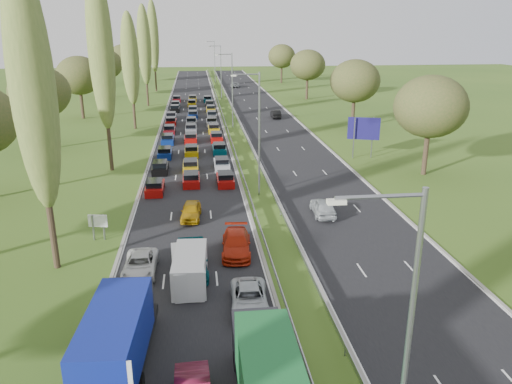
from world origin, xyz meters
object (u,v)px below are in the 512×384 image
info_sign (98,224)px  direction_sign (364,130)px  white_van_front (190,267)px  near_car_2 (140,265)px  blue_lorry (119,336)px  white_van_rear (188,269)px

info_sign → direction_sign: size_ratio=0.40×
white_van_front → direction_sign: bearing=57.9°
near_car_2 → blue_lorry: bearing=-88.4°
blue_lorry → direction_sign: (24.91, 38.86, 1.61)m
blue_lorry → near_car_2: bearing=94.3°
white_van_front → direction_sign: (21.62, 30.25, 2.51)m
direction_sign → blue_lorry: bearing=-122.7°
blue_lorry → white_van_front: bearing=72.8°
blue_lorry → direction_sign: 46.19m
white_van_front → direction_sign: 37.26m
near_car_2 → blue_lorry: blue_lorry is taller
blue_lorry → white_van_front: (3.30, 8.61, -0.90)m
near_car_2 → direction_sign: size_ratio=0.91×
blue_lorry → info_sign: size_ratio=4.26×
near_car_2 → blue_lorry: 10.24m
near_car_2 → direction_sign: direction_sign is taller
direction_sign → near_car_2: bearing=-131.1°
info_sign → near_car_2: bearing=-58.5°
white_van_front → white_van_rear: white_van_front is taller
info_sign → direction_sign: direction_sign is taller
white_van_front → direction_sign: size_ratio=0.99×
info_sign → white_van_rear: bearing=-48.2°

